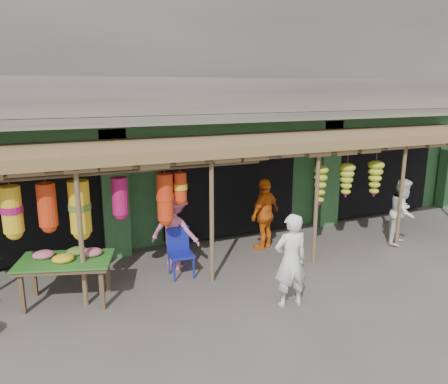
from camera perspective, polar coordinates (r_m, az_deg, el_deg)
name	(u,v)px	position (r m, az deg, el deg)	size (l,w,h in m)	color
ground	(271,266)	(9.95, 6.12, -9.58)	(80.00, 80.00, 0.00)	#514C47
building	(194,105)	(13.59, -3.96, 11.28)	(16.40, 6.80, 7.00)	gray
awning	(249,148)	(9.86, 3.27, 5.73)	(14.00, 2.70, 2.79)	brown
flower_table	(66,261)	(8.56, -19.89, -8.50)	(1.87, 1.42, 0.99)	brown
blue_chair	(180,249)	(9.31, -5.80, -7.48)	(0.50, 0.51, 1.02)	#161E93
person_front	(291,260)	(8.00, 8.70, -8.83)	(0.63, 0.42, 1.74)	white
person_right	(403,212)	(11.87, 22.31, -2.41)	(0.82, 0.64, 1.68)	white
person_vendor	(265,214)	(10.71, 5.38, -2.86)	(1.03, 0.43, 1.76)	orange
person_shopper	(175,231)	(9.56, -6.48, -5.09)	(1.10, 0.63, 1.71)	pink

